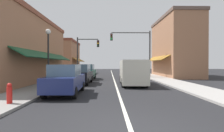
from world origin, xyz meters
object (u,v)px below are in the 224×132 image
at_px(parked_car_nearest_left, 66,80).
at_px(traffic_signal_mast_arm, 137,46).
at_px(parked_car_second_left, 81,74).
at_px(van_in_lane, 132,72).
at_px(street_lamp_left_near, 48,48).
at_px(fire_hydrant, 9,93).
at_px(traffic_signal_left_corner, 85,51).
at_px(parked_car_third_left, 87,72).

distance_m(parked_car_nearest_left, traffic_signal_mast_arm, 14.14).
xyz_separation_m(parked_car_nearest_left, parked_car_second_left, (0.01, 5.35, 0.00)).
bearing_deg(parked_car_nearest_left, van_in_lane, 44.07).
xyz_separation_m(parked_car_second_left, street_lamp_left_near, (-1.81, -3.14, 2.07)).
bearing_deg(street_lamp_left_near, van_in_lane, 19.68).
relative_size(traffic_signal_mast_arm, fire_hydrant, 7.08).
bearing_deg(traffic_signal_left_corner, parked_car_nearest_left, -87.08).
bearing_deg(parked_car_second_left, traffic_signal_left_corner, 96.44).
bearing_deg(street_lamp_left_near, parked_car_nearest_left, -51.00).
xyz_separation_m(van_in_lane, traffic_signal_mast_arm, (1.62, 7.78, 3.05)).
relative_size(van_in_lane, traffic_signal_mast_arm, 0.85).
distance_m(traffic_signal_mast_arm, fire_hydrant, 17.40).
bearing_deg(van_in_lane, traffic_signal_mast_arm, 79.65).
xyz_separation_m(parked_car_nearest_left, street_lamp_left_near, (-1.79, 2.21, 2.07)).
relative_size(parked_car_second_left, traffic_signal_mast_arm, 0.67).
xyz_separation_m(parked_car_second_left, traffic_signal_left_corner, (-0.67, 7.48, 2.67)).
height_order(traffic_signal_mast_arm, traffic_signal_left_corner, traffic_signal_mast_arm).
bearing_deg(fire_hydrant, traffic_signal_left_corner, 86.26).
xyz_separation_m(traffic_signal_mast_arm, traffic_signal_left_corner, (-6.85, 0.56, -0.66)).
bearing_deg(street_lamp_left_near, traffic_signal_mast_arm, 51.53).
distance_m(parked_car_nearest_left, van_in_lane, 6.42).
height_order(street_lamp_left_near, fire_hydrant, street_lamp_left_near).
distance_m(parked_car_second_left, parked_car_third_left, 4.58).
distance_m(traffic_signal_left_corner, street_lamp_left_near, 10.69).
relative_size(traffic_signal_mast_arm, street_lamp_left_near, 1.43).
bearing_deg(traffic_signal_left_corner, parked_car_third_left, -77.30).
relative_size(parked_car_nearest_left, parked_car_second_left, 0.99).
relative_size(parked_car_nearest_left, van_in_lane, 0.79).
bearing_deg(fire_hydrant, traffic_signal_mast_arm, 62.43).
bearing_deg(traffic_signal_left_corner, street_lamp_left_near, -96.11).
xyz_separation_m(parked_car_nearest_left, fire_hydrant, (-1.68, -2.81, -0.33)).
relative_size(parked_car_second_left, traffic_signal_left_corner, 0.77).
bearing_deg(traffic_signal_mast_arm, parked_car_second_left, -131.81).
relative_size(van_in_lane, traffic_signal_left_corner, 0.97).
xyz_separation_m(van_in_lane, street_lamp_left_near, (-6.37, -2.28, 1.80)).
bearing_deg(fire_hydrant, parked_car_nearest_left, 59.20).
xyz_separation_m(street_lamp_left_near, fire_hydrant, (0.11, -5.03, -2.39)).
bearing_deg(traffic_signal_mast_arm, parked_car_third_left, -159.38).
height_order(parked_car_third_left, traffic_signal_mast_arm, traffic_signal_mast_arm).
relative_size(traffic_signal_left_corner, street_lamp_left_near, 1.25).
relative_size(parked_car_nearest_left, parked_car_third_left, 1.00).
distance_m(parked_car_second_left, fire_hydrant, 8.35).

